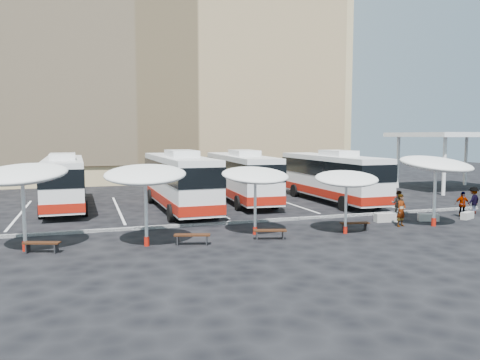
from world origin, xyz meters
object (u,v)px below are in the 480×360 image
object	(u,v)px
passenger_2	(462,204)
sunshade_2	(255,176)
sunshade_1	(145,175)
conc_bench_0	(386,217)
sunshade_3	(346,179)
wood_bench_3	(355,224)
passenger_0	(401,210)
bus_2	(240,175)
wood_bench_2	(270,232)
bus_1	(178,179)
passenger_3	(473,200)
bus_0	(64,180)
passenger_1	(398,204)
conc_bench_2	(467,215)
wood_bench_1	(192,237)
conc_bench_1	(428,217)
sunshade_4	(436,164)
sunshade_0	(22,174)
bus_3	(331,175)
wood_bench_0	(42,245)

from	to	relation	value
passenger_2	sunshade_2	bearing A→B (deg)	-159.51
sunshade_1	conc_bench_0	distance (m)	14.16
passenger_2	sunshade_3	bearing A→B (deg)	-150.62
wood_bench_3	passenger_0	bearing A→B (deg)	6.23
bus_2	wood_bench_2	world-z (taller)	bus_2
bus_1	sunshade_3	xyz separation A→B (m)	(6.54, -10.08, 0.73)
wood_bench_2	passenger_3	world-z (taller)	passenger_3
bus_0	conc_bench_0	xyz separation A→B (m)	(17.69, -11.16, -1.67)
wood_bench_3	passenger_1	bearing A→B (deg)	31.40
bus_0	bus_1	distance (m)	7.90
bus_1	passenger_3	world-z (taller)	bus_1
conc_bench_2	passenger_1	xyz separation A→B (m)	(-3.37, 1.98, 0.59)
wood_bench_1	wood_bench_3	distance (m)	8.66
conc_bench_1	conc_bench_2	bearing A→B (deg)	-3.48
sunshade_3	wood_bench_3	distance (m)	2.58
passenger_0	conc_bench_1	bearing A→B (deg)	-0.68
bus_1	passenger_2	bearing A→B (deg)	-28.28
bus_0	sunshade_4	world-z (taller)	sunshade_4
bus_1	passenger_2	world-z (taller)	bus_1
sunshade_2	sunshade_0	bearing A→B (deg)	-179.62
wood_bench_2	passenger_0	bearing A→B (deg)	5.96
bus_3	passenger_2	distance (m)	9.46
passenger_3	conc_bench_1	bearing A→B (deg)	-2.54
sunshade_1	wood_bench_3	bearing A→B (deg)	-0.30
bus_2	sunshade_1	xyz separation A→B (m)	(-8.41, -12.08, 1.21)
bus_1	passenger_2	size ratio (longest dim) A/B	8.12
conc_bench_2	wood_bench_0	bearing A→B (deg)	-177.98
bus_2	bus_3	bearing A→B (deg)	-16.70
conc_bench_0	bus_2	bearing A→B (deg)	117.14
sunshade_0	sunshade_4	world-z (taller)	sunshade_4
bus_2	wood_bench_2	xyz separation A→B (m)	(-2.72, -12.64, -1.61)
wood_bench_2	passenger_2	size ratio (longest dim) A/B	1.04
sunshade_2	wood_bench_1	xyz separation A→B (m)	(-3.46, -1.23, -2.58)
bus_3	conc_bench_2	xyz separation A→B (m)	(4.16, -8.91, -1.77)
wood_bench_0	conc_bench_0	xyz separation A→B (m)	(18.09, 1.54, -0.10)
bus_2	conc_bench_0	xyz separation A→B (m)	(5.34, -10.42, -1.73)
sunshade_3	passenger_3	size ratio (longest dim) A/B	2.33
bus_0	wood_bench_3	size ratio (longest dim) A/B	7.77
bus_0	wood_bench_2	world-z (taller)	bus_0
wood_bench_2	sunshade_1	bearing A→B (deg)	174.44
passenger_3	sunshade_4	bearing A→B (deg)	8.38
sunshade_4	bus_0	bearing A→B (deg)	146.07
sunshade_1	conc_bench_2	size ratio (longest dim) A/B	3.90
bus_0	sunshade_3	distance (m)	19.14
conc_bench_2	passenger_2	xyz separation A→B (m)	(0.16, 0.58, 0.57)
sunshade_4	passenger_0	xyz separation A→B (m)	(-1.75, 0.50, -2.49)
passenger_2	wood_bench_1	bearing A→B (deg)	-156.07
bus_3	sunshade_0	distance (m)	21.82
bus_1	bus_3	bearing A→B (deg)	0.08
sunshade_4	wood_bench_0	world-z (taller)	sunshade_4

